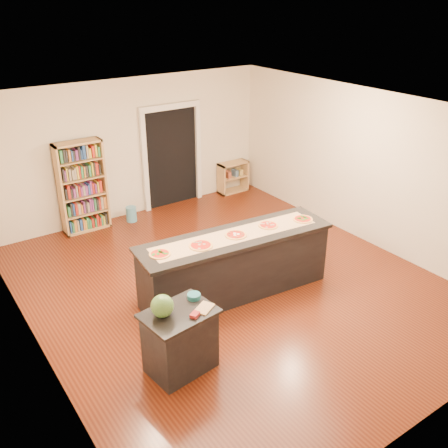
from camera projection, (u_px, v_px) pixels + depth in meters
room at (232, 205)px, 7.47m from camera, size 6.00×7.00×2.80m
doorway at (172, 151)px, 10.59m from camera, size 1.40×0.09×2.21m
kitchen_island at (235, 264)px, 7.64m from camera, size 3.04×0.82×1.00m
side_counter at (180, 341)px, 6.11m from camera, size 0.86×0.63×0.85m
bookshelf at (82, 187)px, 9.54m from camera, size 0.89×0.32×1.79m
low_shelf at (233, 177)px, 11.60m from camera, size 0.71×0.31×0.71m
waste_bin at (131, 214)px, 10.19m from camera, size 0.21×0.21×0.31m
kraft_paper at (235, 235)px, 7.43m from camera, size 2.67×0.72×0.00m
watermelon at (162, 306)px, 5.81m from camera, size 0.27×0.27×0.27m
cutting_board at (204, 308)px, 5.99m from camera, size 0.30×0.27×0.02m
package_red at (195, 315)px, 5.85m from camera, size 0.14×0.13×0.04m
package_teal at (194, 296)px, 6.18m from camera, size 0.17×0.17×0.06m
pizza_a at (160, 254)px, 6.89m from camera, size 0.30×0.30×0.02m
pizza_b at (201, 245)px, 7.11m from camera, size 0.35×0.35×0.02m
pizza_c at (236, 235)px, 7.42m from camera, size 0.32×0.32×0.02m
pizza_d at (268, 225)px, 7.72m from camera, size 0.31×0.31×0.02m
pizza_e at (303, 219)px, 7.92m from camera, size 0.31×0.31×0.02m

